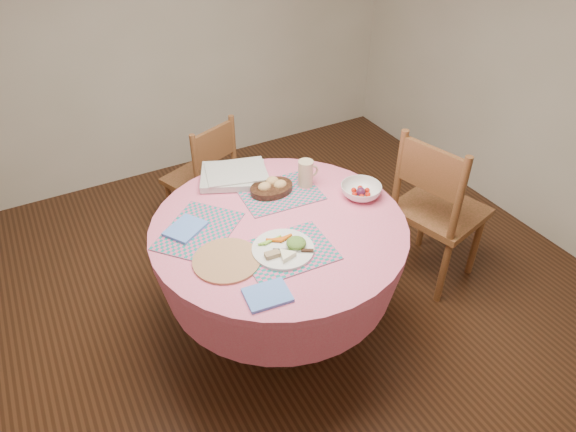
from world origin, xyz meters
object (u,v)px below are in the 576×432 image
dining_table (279,255)px  fruit_bowl (361,191)px  latte_mug (306,173)px  bread_bowl (272,187)px  wicker_trivet (227,260)px  chair_right (436,208)px  dinner_plate (285,248)px  chair_back (205,176)px

dining_table → fruit_bowl: fruit_bowl is taller
latte_mug → fruit_bowl: 0.30m
bread_bowl → latte_mug: (0.19, -0.03, 0.05)m
wicker_trivet → bread_bowl: bread_bowl is taller
chair_right → dinner_plate: size_ratio=3.57×
dining_table → chair_back: (-0.00, 1.04, -0.11)m
dining_table → bread_bowl: (0.09, 0.26, 0.23)m
dinner_plate → chair_back: bearing=86.8°
dinner_plate → chair_right: bearing=8.1°
chair_back → latte_mug: bearing=87.3°
dining_table → chair_right: bearing=-2.3°
bread_bowl → chair_right: bearing=-18.1°
chair_back → fruit_bowl: (0.48, -1.04, 0.34)m
chair_right → bread_bowl: size_ratio=4.34×
dining_table → bread_bowl: size_ratio=5.39×
chair_back → wicker_trivet: bearing=52.6°
latte_mug → fruit_bowl: size_ratio=0.52×
chair_back → dinner_plate: (-0.07, -1.23, 0.33)m
chair_back → fruit_bowl: size_ratio=3.11×
dinner_plate → latte_mug: size_ratio=1.95×
wicker_trivet → chair_right: bearing=3.7°
dining_table → wicker_trivet: wicker_trivet is taller
bread_bowl → dining_table: bearing=-110.2°
dining_table → latte_mug: (0.28, 0.23, 0.27)m
chair_back → dinner_plate: bearing=64.9°
dining_table → wicker_trivet: (-0.33, -0.13, 0.20)m
bread_bowl → latte_mug: bearing=-9.5°
chair_back → latte_mug: 0.95m
dining_table → wicker_trivet: bearing=-158.8°
fruit_bowl → dining_table: bearing=-179.4°
dining_table → fruit_bowl: 0.53m
chair_back → bread_bowl: size_ratio=3.71×
chair_right → chair_back: bearing=28.1°
wicker_trivet → dinner_plate: dinner_plate is taller
chair_right → dinner_plate: chair_right is taller
bread_bowl → fruit_bowl: size_ratio=0.84×
chair_right → wicker_trivet: size_ratio=3.32×
chair_back → fruit_bowl: chair_back is taller
dinner_plate → bread_bowl: bread_bowl is taller
wicker_trivet → dinner_plate: size_ratio=1.07×
dining_table → latte_mug: 0.45m
chair_right → bread_bowl: (-0.91, 0.30, 0.26)m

